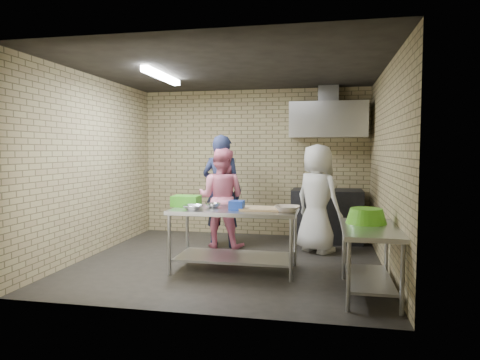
# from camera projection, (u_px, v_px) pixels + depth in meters

# --- Properties ---
(floor) EXTENTS (4.20, 4.20, 0.00)m
(floor) POSITION_uv_depth(u_px,v_px,m) (230.00, 261.00, 6.12)
(floor) COLOR black
(floor) RESTS_ON ground
(ceiling) EXTENTS (4.20, 4.20, 0.00)m
(ceiling) POSITION_uv_depth(u_px,v_px,m) (230.00, 69.00, 5.93)
(ceiling) COLOR black
(ceiling) RESTS_ON ground
(back_wall) EXTENTS (4.20, 0.06, 2.70)m
(back_wall) POSITION_uv_depth(u_px,v_px,m) (254.00, 163.00, 7.98)
(back_wall) COLOR tan
(back_wall) RESTS_ON ground
(front_wall) EXTENTS (4.20, 0.06, 2.70)m
(front_wall) POSITION_uv_depth(u_px,v_px,m) (184.00, 175.00, 4.07)
(front_wall) COLOR tan
(front_wall) RESTS_ON ground
(left_wall) EXTENTS (0.06, 4.00, 2.70)m
(left_wall) POSITION_uv_depth(u_px,v_px,m) (94.00, 166.00, 6.43)
(left_wall) COLOR tan
(left_wall) RESTS_ON ground
(right_wall) EXTENTS (0.06, 4.00, 2.70)m
(right_wall) POSITION_uv_depth(u_px,v_px,m) (386.00, 168.00, 5.61)
(right_wall) COLOR tan
(right_wall) RESTS_ON ground
(prep_table) EXTENTS (1.64, 0.82, 0.82)m
(prep_table) POSITION_uv_depth(u_px,v_px,m) (234.00, 240.00, 5.62)
(prep_table) COLOR #A8A9AF
(prep_table) RESTS_ON floor
(side_counter) EXTENTS (0.60, 1.20, 0.75)m
(side_counter) POSITION_uv_depth(u_px,v_px,m) (369.00, 261.00, 4.66)
(side_counter) COLOR silver
(side_counter) RESTS_ON floor
(stove) EXTENTS (1.20, 0.70, 0.90)m
(stove) POSITION_uv_depth(u_px,v_px,m) (327.00, 215.00, 7.44)
(stove) COLOR black
(stove) RESTS_ON floor
(range_hood) EXTENTS (1.30, 0.60, 0.60)m
(range_hood) POSITION_uv_depth(u_px,v_px,m) (328.00, 120.00, 7.37)
(range_hood) COLOR silver
(range_hood) RESTS_ON back_wall
(hood_duct) EXTENTS (0.35, 0.30, 0.30)m
(hood_duct) POSITION_uv_depth(u_px,v_px,m) (328.00, 95.00, 7.49)
(hood_duct) COLOR #A5A8AD
(hood_duct) RESTS_ON back_wall
(wall_shelf) EXTENTS (0.80, 0.20, 0.04)m
(wall_shelf) POSITION_uv_depth(u_px,v_px,m) (345.00, 131.00, 7.51)
(wall_shelf) COLOR #3F2B19
(wall_shelf) RESTS_ON back_wall
(fluorescent_fixture) EXTENTS (0.10, 1.25, 0.08)m
(fluorescent_fixture) POSITION_uv_depth(u_px,v_px,m) (162.00, 76.00, 6.13)
(fluorescent_fixture) COLOR white
(fluorescent_fixture) RESTS_ON ceiling
(green_crate) EXTENTS (0.36, 0.27, 0.15)m
(green_crate) POSITION_uv_depth(u_px,v_px,m) (186.00, 201.00, 5.84)
(green_crate) COLOR green
(green_crate) RESTS_ON prep_table
(blue_tub) EXTENTS (0.18, 0.18, 0.12)m
(blue_tub) POSITION_uv_depth(u_px,v_px,m) (237.00, 205.00, 5.48)
(blue_tub) COLOR #183EBB
(blue_tub) RESTS_ON prep_table
(cutting_board) EXTENTS (0.50, 0.38, 0.03)m
(cutting_board) POSITION_uv_depth(u_px,v_px,m) (261.00, 209.00, 5.50)
(cutting_board) COLOR tan
(cutting_board) RESTS_ON prep_table
(mixing_bowl_a) EXTENTS (0.26, 0.26, 0.06)m
(mixing_bowl_a) POSITION_uv_depth(u_px,v_px,m) (193.00, 207.00, 5.49)
(mixing_bowl_a) COLOR #B9BCC0
(mixing_bowl_a) RESTS_ON prep_table
(mixing_bowl_b) EXTENTS (0.20, 0.20, 0.06)m
(mixing_bowl_b) POSITION_uv_depth(u_px,v_px,m) (213.00, 205.00, 5.69)
(mixing_bowl_b) COLOR silver
(mixing_bowl_b) RESTS_ON prep_table
(ceramic_bowl) EXTENTS (0.32, 0.32, 0.08)m
(ceramic_bowl) POSITION_uv_depth(u_px,v_px,m) (287.00, 209.00, 5.30)
(ceramic_bowl) COLOR #C4B39D
(ceramic_bowl) RESTS_ON prep_table
(green_basin) EXTENTS (0.46, 0.46, 0.17)m
(green_basin) POSITION_uv_depth(u_px,v_px,m) (366.00, 216.00, 4.88)
(green_basin) COLOR #59C626
(green_basin) RESTS_ON side_counter
(bottle_red) EXTENTS (0.07, 0.07, 0.18)m
(bottle_red) POSITION_uv_depth(u_px,v_px,m) (331.00, 125.00, 7.55)
(bottle_red) COLOR #B22619
(bottle_red) RESTS_ON wall_shelf
(bottle_green) EXTENTS (0.06, 0.06, 0.15)m
(bottle_green) POSITION_uv_depth(u_px,v_px,m) (354.00, 125.00, 7.47)
(bottle_green) COLOR green
(bottle_green) RESTS_ON wall_shelf
(man_navy) EXTENTS (0.71, 0.51, 1.83)m
(man_navy) POSITION_uv_depth(u_px,v_px,m) (222.00, 191.00, 7.02)
(man_navy) COLOR black
(man_navy) RESTS_ON floor
(woman_pink) EXTENTS (0.84, 0.68, 1.62)m
(woman_pink) POSITION_uv_depth(u_px,v_px,m) (221.00, 198.00, 6.95)
(woman_pink) COLOR pink
(woman_pink) RESTS_ON floor
(woman_white) EXTENTS (0.97, 0.93, 1.67)m
(woman_white) POSITION_uv_depth(u_px,v_px,m) (317.00, 198.00, 6.62)
(woman_white) COLOR silver
(woman_white) RESTS_ON floor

